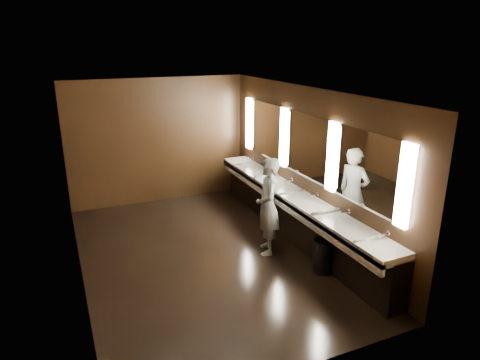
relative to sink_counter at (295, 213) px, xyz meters
name	(u,v)px	position (x,y,z in m)	size (l,w,h in m)	color
floor	(204,255)	(-1.79, 0.00, -0.50)	(6.00, 6.00, 0.00)	black
ceiling	(200,92)	(-1.79, 0.00, 2.30)	(4.00, 6.00, 0.02)	#2D2D2B
wall_back	(159,141)	(-1.79, 3.00, 0.90)	(4.00, 0.02, 2.80)	black
wall_front	(298,261)	(-1.79, -3.00, 0.90)	(4.00, 0.02, 2.80)	black
wall_left	(72,196)	(-3.79, 0.00, 0.90)	(0.02, 6.00, 2.80)	black
wall_right	(306,165)	(0.21, 0.00, 0.90)	(0.02, 6.00, 2.80)	black
sink_counter	(295,213)	(0.00, 0.00, 0.00)	(0.55, 5.40, 1.01)	black
mirror_band	(306,146)	(0.19, 0.00, 1.25)	(0.06, 5.03, 1.15)	white
person	(268,206)	(-0.73, -0.30, 0.35)	(0.62, 0.41, 1.70)	#809CBF
trash_bin	(323,256)	(-0.22, -1.28, -0.23)	(0.35, 0.35, 0.54)	black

